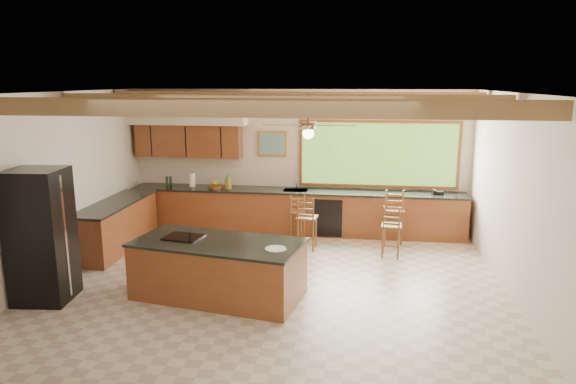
# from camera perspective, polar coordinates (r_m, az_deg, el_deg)

# --- Properties ---
(ground) EXTENTS (7.20, 7.20, 0.00)m
(ground) POSITION_cam_1_polar(r_m,az_deg,el_deg) (8.30, -1.73, -10.21)
(ground) COLOR beige
(ground) RESTS_ON ground
(room_shell) EXTENTS (7.27, 6.54, 3.02)m
(room_shell) POSITION_cam_1_polar(r_m,az_deg,el_deg) (8.39, -2.22, 5.70)
(room_shell) COLOR beige
(room_shell) RESTS_ON ground
(counter_run) EXTENTS (7.12, 3.10, 1.26)m
(counter_run) POSITION_cam_1_polar(r_m,az_deg,el_deg) (10.65, -3.81, -2.48)
(counter_run) COLOR brown
(counter_run) RESTS_ON ground
(island) EXTENTS (2.63, 1.57, 0.88)m
(island) POSITION_cam_1_polar(r_m,az_deg,el_deg) (7.79, -7.75, -8.45)
(island) COLOR brown
(island) RESTS_ON ground
(refrigerator) EXTENTS (0.83, 0.82, 1.96)m
(refrigerator) POSITION_cam_1_polar(r_m,az_deg,el_deg) (8.25, -25.76, -4.41)
(refrigerator) COLOR black
(refrigerator) RESTS_ON ground
(bar_stool_a) EXTENTS (0.37, 0.37, 0.95)m
(bar_stool_a) POSITION_cam_1_polar(r_m,az_deg,el_deg) (10.36, 1.03, -2.32)
(bar_stool_a) COLOR brown
(bar_stool_a) RESTS_ON ground
(bar_stool_b) EXTENTS (0.40, 0.40, 1.04)m
(bar_stool_b) POSITION_cam_1_polar(r_m,az_deg,el_deg) (9.71, 2.10, -3.00)
(bar_stool_b) COLOR brown
(bar_stool_b) RESTS_ON ground
(bar_stool_c) EXTENTS (0.42, 0.42, 1.11)m
(bar_stool_c) POSITION_cam_1_polar(r_m,az_deg,el_deg) (10.28, 11.72, -2.13)
(bar_stool_c) COLOR brown
(bar_stool_c) RESTS_ON ground
(bar_stool_d) EXTENTS (0.38, 0.38, 0.98)m
(bar_stool_d) POSITION_cam_1_polar(r_m,az_deg,el_deg) (9.48, 11.43, -3.83)
(bar_stool_d) COLOR brown
(bar_stool_d) RESTS_ON ground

